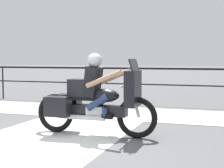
# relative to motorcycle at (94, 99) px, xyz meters

# --- Properties ---
(ground_plane) EXTENTS (120.00, 120.00, 0.00)m
(ground_plane) POSITION_rel_motorcycle_xyz_m (-0.34, -0.60, -0.71)
(ground_plane) COLOR #565659
(sidewalk_band) EXTENTS (44.00, 2.40, 0.01)m
(sidewalk_band) POSITION_rel_motorcycle_xyz_m (-0.34, 2.80, -0.70)
(sidewalk_band) COLOR #A8A59E
(sidewalk_band) RESTS_ON ground
(crosswalk_band) EXTENTS (2.60, 6.00, 0.01)m
(crosswalk_band) POSITION_rel_motorcycle_xyz_m (-0.71, -0.80, -0.70)
(crosswalk_band) COLOR silver
(crosswalk_band) RESTS_ON ground
(fence_railing) EXTENTS (36.00, 0.05, 1.20)m
(fence_railing) POSITION_rel_motorcycle_xyz_m (-0.34, 4.58, 0.24)
(fence_railing) COLOR black
(fence_railing) RESTS_ON ground
(motorcycle) EXTENTS (2.48, 0.76, 1.60)m
(motorcycle) POSITION_rel_motorcycle_xyz_m (0.00, 0.00, 0.00)
(motorcycle) COLOR black
(motorcycle) RESTS_ON ground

